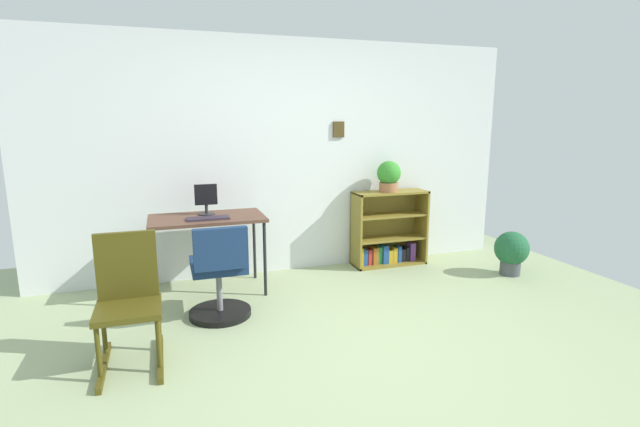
# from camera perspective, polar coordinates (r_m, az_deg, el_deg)

# --- Properties ---
(ground_plane) EXTENTS (6.24, 6.24, 0.00)m
(ground_plane) POSITION_cam_1_polar(r_m,az_deg,el_deg) (3.43, 5.43, -17.23)
(ground_plane) COLOR #9AAA7D
(wall_back) EXTENTS (5.20, 0.12, 2.47)m
(wall_back) POSITION_cam_1_polar(r_m,az_deg,el_deg) (5.07, -4.29, 6.78)
(wall_back) COLOR silver
(wall_back) RESTS_ON ground_plane
(desk) EXTENTS (1.06, 0.61, 0.74)m
(desk) POSITION_cam_1_polar(r_m,az_deg,el_deg) (4.53, -13.58, -1.11)
(desk) COLOR brown
(desk) RESTS_ON ground_plane
(monitor) EXTENTS (0.21, 0.16, 0.29)m
(monitor) POSITION_cam_1_polar(r_m,az_deg,el_deg) (4.60, -13.71, 1.67)
(monitor) COLOR #262628
(monitor) RESTS_ON desk
(keyboard) EXTENTS (0.38, 0.15, 0.02)m
(keyboard) POSITION_cam_1_polar(r_m,az_deg,el_deg) (4.40, -13.48, -0.57)
(keyboard) COLOR #2E2431
(keyboard) RESTS_ON desk
(office_chair) EXTENTS (0.52, 0.55, 0.82)m
(office_chair) POSITION_cam_1_polar(r_m,az_deg,el_deg) (3.99, -12.13, -7.76)
(office_chair) COLOR black
(office_chair) RESTS_ON ground_plane
(rocking_chair) EXTENTS (0.42, 0.64, 0.89)m
(rocking_chair) POSITION_cam_1_polar(r_m,az_deg,el_deg) (3.47, -22.31, -9.57)
(rocking_chair) COLOR #433D10
(rocking_chair) RESTS_ON ground_plane
(bookshelf_low) EXTENTS (0.84, 0.30, 0.85)m
(bookshelf_low) POSITION_cam_1_polar(r_m,az_deg,el_deg) (5.43, 8.20, -2.31)
(bookshelf_low) COLOR olive
(bookshelf_low) RESTS_ON ground_plane
(potted_plant_on_shelf) EXTENTS (0.26, 0.26, 0.34)m
(potted_plant_on_shelf) POSITION_cam_1_polar(r_m,az_deg,el_deg) (5.25, 8.38, 4.58)
(potted_plant_on_shelf) COLOR #9E6642
(potted_plant_on_shelf) RESTS_ON bookshelf_low
(potted_plant_floor) EXTENTS (0.36, 0.36, 0.47)m
(potted_plant_floor) POSITION_cam_1_polar(r_m,az_deg,el_deg) (5.41, 22.29, -4.22)
(potted_plant_floor) COLOR #474C51
(potted_plant_floor) RESTS_ON ground_plane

